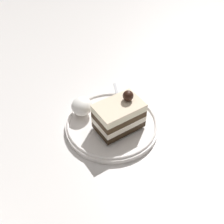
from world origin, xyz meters
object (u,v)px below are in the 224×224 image
Objects in this scene: cake_slice at (119,115)px; fork at (118,98)px; whipped_cream_dollop at (82,106)px; dessert_plate at (112,124)px.

cake_slice is 0.10m from fork.
fork is (-0.09, -0.03, -0.02)m from whipped_cream_dollop.
dessert_plate is 1.93× the size of fork.
dessert_plate is 1.80× the size of cake_slice.
cake_slice reaches higher than whipped_cream_dollop.
fork is at bearing -162.12° from whipped_cream_dollop.
dessert_plate is 0.08m from whipped_cream_dollop.
whipped_cream_dollop reaches higher than dessert_plate.
cake_slice is at bearing 125.55° from dessert_plate.
whipped_cream_dollop is at bearing -38.67° from cake_slice.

